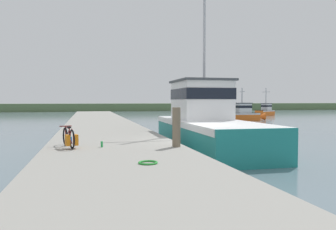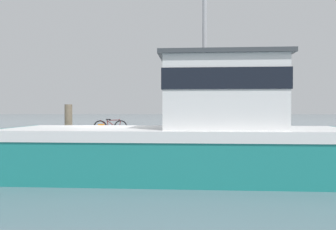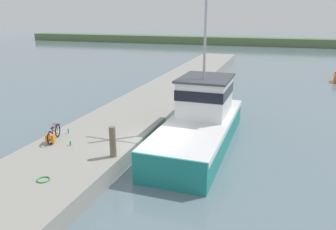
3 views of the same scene
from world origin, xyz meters
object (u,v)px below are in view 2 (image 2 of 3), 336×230
water_bottle_on_curb (133,131)px  water_bottle_by_bike (99,133)px  fishing_boat_main (198,133)px  mooring_post (68,122)px  bicycle_touring (107,127)px

water_bottle_on_curb → water_bottle_by_bike: bearing=-52.5°
fishing_boat_main → water_bottle_on_curb: size_ratio=47.74×
mooring_post → water_bottle_on_curb: size_ratio=5.56×
water_bottle_on_curb → water_bottle_by_bike: (1.13, -1.47, -0.02)m
mooring_post → water_bottle_on_curb: bearing=152.1°
fishing_boat_main → water_bottle_on_curb: 7.46m
water_bottle_on_curb → water_bottle_by_bike: 1.85m
water_bottle_on_curb → water_bottle_by_bike: water_bottle_on_curb is taller
fishing_boat_main → mooring_post: bearing=-119.4°
mooring_post → bicycle_touring: bearing=169.5°
water_bottle_on_curb → mooring_post: bearing=-27.9°
fishing_boat_main → mooring_post: fishing_boat_main is taller
fishing_boat_main → water_bottle_by_bike: size_ratio=57.75×
fishing_boat_main → water_bottle_by_bike: (-5.66, -4.56, -0.41)m
water_bottle_on_curb → fishing_boat_main: bearing=24.5°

